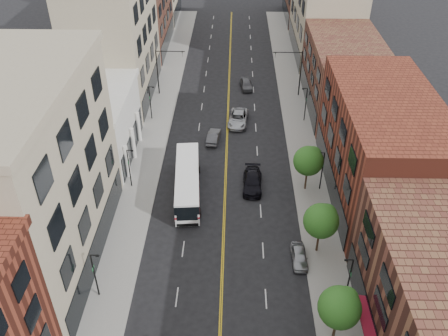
# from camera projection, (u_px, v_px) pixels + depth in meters

# --- Properties ---
(sidewalk_left) EXTENTS (4.00, 110.00, 0.15)m
(sidewalk_left) POSITION_uv_depth(u_px,v_px,m) (154.00, 137.00, 64.60)
(sidewalk_left) COLOR gray
(sidewalk_left) RESTS_ON ground
(sidewalk_right) EXTENTS (4.00, 110.00, 0.15)m
(sidewalk_right) POSITION_uv_depth(u_px,v_px,m) (301.00, 139.00, 64.21)
(sidewalk_right) COLOR gray
(sidewalk_right) RESTS_ON ground
(bldg_l_tanoffice) EXTENTS (10.00, 22.00, 18.00)m
(bldg_l_tanoffice) POSITION_uv_depth(u_px,v_px,m) (30.00, 182.00, 41.66)
(bldg_l_tanoffice) COLOR tan
(bldg_l_tanoffice) RESTS_ON ground
(bldg_l_white) EXTENTS (10.00, 14.00, 8.00)m
(bldg_l_white) POSITION_uv_depth(u_px,v_px,m) (91.00, 126.00, 59.20)
(bldg_l_white) COLOR silver
(bldg_l_white) RESTS_ON ground
(bldg_l_far_a) EXTENTS (10.00, 20.00, 18.00)m
(bldg_l_far_a) POSITION_uv_depth(u_px,v_px,m) (114.00, 39.00, 70.12)
(bldg_l_far_a) COLOR tan
(bldg_l_far_a) RESTS_ON ground
(bldg_l_far_b) EXTENTS (10.00, 20.00, 15.00)m
(bldg_l_far_b) POSITION_uv_depth(u_px,v_px,m) (138.00, 8.00, 87.26)
(bldg_l_far_b) COLOR brown
(bldg_l_far_b) RESTS_ON ground
(bldg_r_mid) EXTENTS (10.00, 22.00, 12.00)m
(bldg_r_mid) POSITION_uv_depth(u_px,v_px,m) (381.00, 147.00, 51.68)
(bldg_r_mid) COLOR maroon
(bldg_r_mid) RESTS_ON ground
(bldg_r_far_a) EXTENTS (10.00, 20.00, 10.00)m
(bldg_r_far_a) POSITION_uv_depth(u_px,v_px,m) (344.00, 75.00, 69.34)
(bldg_r_far_a) COLOR brown
(bldg_r_far_a) RESTS_ON ground
(bldg_r_far_b) EXTENTS (10.00, 22.00, 14.00)m
(bldg_r_far_b) POSITION_uv_depth(u_px,v_px,m) (325.00, 15.00, 85.26)
(bldg_r_far_b) COLOR tan
(bldg_r_far_b) RESTS_ON ground
(tree_r_1) EXTENTS (3.40, 3.40, 5.59)m
(tree_r_1) POSITION_uv_depth(u_px,v_px,m) (341.00, 306.00, 36.71)
(tree_r_1) COLOR black
(tree_r_1) RESTS_ON sidewalk_right
(tree_r_2) EXTENTS (3.40, 3.40, 5.59)m
(tree_r_2) POSITION_uv_depth(u_px,v_px,m) (322.00, 220.00, 44.84)
(tree_r_2) COLOR black
(tree_r_2) RESTS_ON sidewalk_right
(tree_r_3) EXTENTS (3.40, 3.40, 5.59)m
(tree_r_3) POSITION_uv_depth(u_px,v_px,m) (309.00, 160.00, 52.97)
(tree_r_3) COLOR black
(tree_r_3) RESTS_ON sidewalk_right
(lamp_l_1) EXTENTS (0.81, 0.55, 5.05)m
(lamp_l_1) POSITION_uv_depth(u_px,v_px,m) (95.00, 273.00, 40.97)
(lamp_l_1) COLOR black
(lamp_l_1) RESTS_ON sidewalk_left
(lamp_l_2) EXTENTS (0.81, 0.55, 5.05)m
(lamp_l_2) POSITION_uv_depth(u_px,v_px,m) (129.00, 166.00, 53.99)
(lamp_l_2) COLOR black
(lamp_l_2) RESTS_ON sidewalk_left
(lamp_l_3) EXTENTS (0.81, 0.55, 5.05)m
(lamp_l_3) POSITION_uv_depth(u_px,v_px,m) (150.00, 101.00, 67.00)
(lamp_l_3) COLOR black
(lamp_l_3) RESTS_ON sidewalk_left
(lamp_r_1) EXTENTS (0.81, 0.55, 5.05)m
(lamp_r_1) POSITION_uv_depth(u_px,v_px,m) (349.00, 278.00, 40.54)
(lamp_r_1) COLOR black
(lamp_r_1) RESTS_ON sidewalk_right
(lamp_r_2) EXTENTS (0.81, 0.55, 5.05)m
(lamp_r_2) POSITION_uv_depth(u_px,v_px,m) (322.00, 169.00, 53.56)
(lamp_r_2) COLOR black
(lamp_r_2) RESTS_ON sidewalk_right
(lamp_r_3) EXTENTS (0.81, 0.55, 5.05)m
(lamp_r_3) POSITION_uv_depth(u_px,v_px,m) (306.00, 103.00, 66.57)
(lamp_r_3) COLOR black
(lamp_r_3) RESTS_ON sidewalk_right
(signal_mast_left) EXTENTS (4.49, 0.18, 7.20)m
(signal_mast_left) POSITION_uv_depth(u_px,v_px,m) (162.00, 67.00, 72.52)
(signal_mast_left) COLOR black
(signal_mast_left) RESTS_ON sidewalk_left
(signal_mast_right) EXTENTS (4.49, 0.18, 7.20)m
(signal_mast_right) POSITION_uv_depth(u_px,v_px,m) (296.00, 68.00, 72.12)
(signal_mast_right) COLOR black
(signal_mast_right) RESTS_ON sidewalk_right
(city_bus) EXTENTS (3.58, 12.10, 3.07)m
(city_bus) POSITION_uv_depth(u_px,v_px,m) (188.00, 181.00, 53.72)
(city_bus) COLOR white
(city_bus) RESTS_ON ground
(car_parked_far) EXTENTS (1.57, 3.76, 1.27)m
(car_parked_far) POSITION_uv_depth(u_px,v_px,m) (299.00, 256.00, 45.74)
(car_parked_far) COLOR #95979C
(car_parked_far) RESTS_ON ground
(car_lane_behind) EXTENTS (1.92, 4.31, 1.37)m
(car_lane_behind) POSITION_uv_depth(u_px,v_px,m) (214.00, 136.00, 63.57)
(car_lane_behind) COLOR #454549
(car_lane_behind) RESTS_ON ground
(car_lane_a) EXTENTS (2.37, 5.46, 1.56)m
(car_lane_a) POSITION_uv_depth(u_px,v_px,m) (252.00, 182.00, 55.25)
(car_lane_a) COLOR black
(car_lane_a) RESTS_ON ground
(car_lane_b) EXTENTS (3.21, 5.94, 1.58)m
(car_lane_b) POSITION_uv_depth(u_px,v_px,m) (238.00, 118.00, 67.32)
(car_lane_b) COLOR #ACAFB4
(car_lane_b) RESTS_ON ground
(car_lane_c) EXTENTS (2.30, 4.55, 1.48)m
(car_lane_c) POSITION_uv_depth(u_px,v_px,m) (246.00, 84.00, 76.57)
(car_lane_c) COLOR #505055
(car_lane_c) RESTS_ON ground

